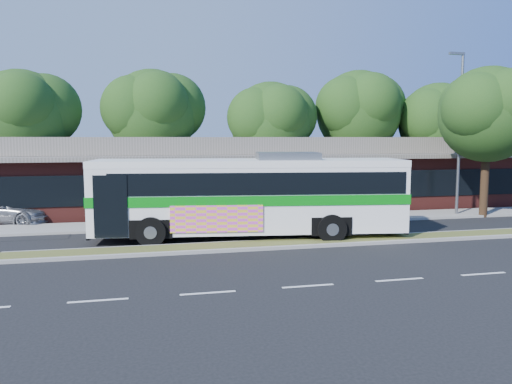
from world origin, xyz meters
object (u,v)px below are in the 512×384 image
sedan (4,210)px  lamp_post (459,129)px  transit_bus (251,191)px  sidewalk_tree (492,112)px

sedan → lamp_post: bearing=-78.0°
transit_bus → sedan: bearing=158.6°
sedan → sidewalk_tree: bearing=-78.8°
lamp_post → sedan: size_ratio=1.85×
transit_bus → sedan: (-11.63, 6.48, -1.39)m
sidewalk_tree → lamp_post: bearing=160.5°
transit_bus → sidewalk_tree: bearing=19.6°
sedan → transit_bus: bearing=-100.4°
lamp_post → sedan: 24.85m
sidewalk_tree → sedan: bearing=172.4°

